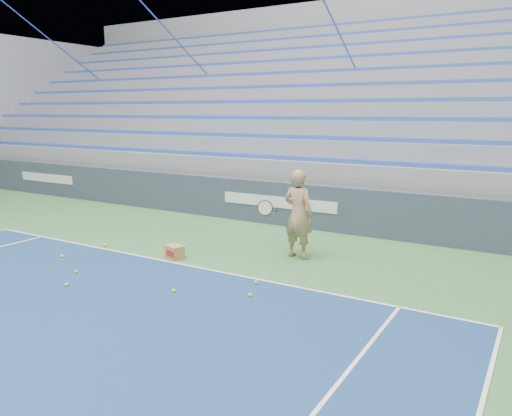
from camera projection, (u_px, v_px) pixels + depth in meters
The scene contains 11 objects.
sponsor_barrier at pixel (281, 203), 12.72m from camera, with size 30.00×0.32×1.10m.
bleachers at pixel (359, 126), 17.19m from camera, with size 31.00×9.15×7.30m.
tennis_player at pixel (298, 214), 9.75m from camera, with size 0.95×0.87×1.76m.
ball_box at pixel (175, 252), 9.83m from camera, with size 0.42×0.38×0.26m.
tennis_ball_0 at pixel (62, 256), 9.88m from camera, with size 0.07×0.07×0.07m, color #C7DE2D.
tennis_ball_1 at pixel (66, 285), 8.27m from camera, with size 0.07×0.07×0.07m, color #C7DE2D.
tennis_ball_2 at pixel (76, 272), 8.93m from camera, with size 0.07×0.07×0.07m, color #C7DE2D.
tennis_ball_3 at pixel (105, 245), 10.72m from camera, with size 0.07×0.07×0.07m, color #C7DE2D.
tennis_ball_4 at pixel (256, 283), 8.37m from camera, with size 0.07×0.07×0.07m, color #C7DE2D.
tennis_ball_5 at pixel (250, 295), 7.81m from camera, with size 0.07×0.07×0.07m, color #C7DE2D.
tennis_ball_6 at pixel (174, 291), 7.99m from camera, with size 0.07×0.07×0.07m, color #C7DE2D.
Camera 1 is at (5.84, 4.81, 2.88)m, focal length 35.00 mm.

